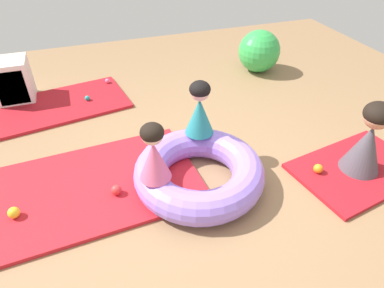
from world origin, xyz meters
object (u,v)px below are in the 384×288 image
at_px(play_ball_yellow, 14,213).
at_px(play_ball_red, 116,190).
at_px(adult_seated, 369,139).
at_px(inflatable_cushion, 199,172).
at_px(play_ball_teal, 87,98).
at_px(play_ball_orange, 318,169).
at_px(play_ball_pink, 107,81).
at_px(storage_cube, 13,82).
at_px(child_in_teal, 200,109).
at_px(exercise_ball_large, 259,51).
at_px(child_in_pink, 154,153).

distance_m(play_ball_yellow, play_ball_red, 0.85).
bearing_deg(adult_seated, inflatable_cushion, 103.30).
bearing_deg(play_ball_teal, play_ball_orange, -47.53).
xyz_separation_m(play_ball_pink, storage_cube, (-1.17, -0.08, 0.21)).
bearing_deg(child_in_teal, adult_seated, -126.19).
bearing_deg(play_ball_red, play_ball_teal, 93.03).
bearing_deg(child_in_teal, play_ball_yellow, 92.18).
bearing_deg(exercise_ball_large, play_ball_yellow, -148.83).
xyz_separation_m(inflatable_cushion, child_in_teal, (0.15, 0.41, 0.42)).
height_order(inflatable_cushion, child_in_pink, child_in_pink).
xyz_separation_m(exercise_ball_large, storage_cube, (-3.41, 0.16, -0.03)).
bearing_deg(child_in_teal, storage_cube, 37.07).
relative_size(adult_seated, play_ball_yellow, 7.49).
xyz_separation_m(adult_seated, play_ball_red, (-2.30, 0.41, -0.31)).
distance_m(adult_seated, play_ball_pink, 3.39).
xyz_separation_m(inflatable_cushion, play_ball_pink, (-0.54, 2.32, -0.08)).
xyz_separation_m(play_ball_teal, play_ball_pink, (0.31, 0.42, 0.00)).
height_order(inflatable_cushion, exercise_ball_large, exercise_ball_large).
xyz_separation_m(play_ball_yellow, play_ball_orange, (2.73, -0.34, -0.00)).
distance_m(child_in_pink, play_ball_pink, 2.47).
bearing_deg(adult_seated, storage_cube, 77.13).
bearing_deg(adult_seated, play_ball_yellow, 107.92).
bearing_deg(inflatable_cushion, exercise_ball_large, 50.74).
bearing_deg(storage_cube, play_ball_teal, -21.51).
bearing_deg(child_in_pink, play_ball_pink, 163.81).
relative_size(child_in_pink, play_ball_yellow, 5.40).
relative_size(adult_seated, play_ball_teal, 11.50).
relative_size(child_in_teal, adult_seated, 0.76).
height_order(adult_seated, play_ball_yellow, adult_seated).
bearing_deg(play_ball_pink, storage_cube, -176.11).
bearing_deg(storage_cube, adult_seated, -38.34).
relative_size(child_in_pink, play_ball_orange, 5.80).
distance_m(play_ball_red, exercise_ball_large, 3.18).
height_order(play_ball_yellow, play_ball_teal, play_ball_yellow).
xyz_separation_m(adult_seated, play_ball_teal, (-2.40, 2.24, -0.32)).
relative_size(inflatable_cushion, child_in_pink, 2.29).
xyz_separation_m(inflatable_cushion, play_ball_teal, (-0.85, 1.91, -0.08)).
bearing_deg(adult_seated, exercise_ball_large, 21.76).
xyz_separation_m(child_in_pink, adult_seated, (1.97, -0.24, -0.16)).
xyz_separation_m(child_in_pink, play_ball_orange, (1.55, -0.16, -0.47)).
bearing_deg(exercise_ball_large, adult_seated, -93.71).
relative_size(inflatable_cushion, play_ball_yellow, 12.36).
height_order(child_in_teal, play_ball_red, child_in_teal).
height_order(inflatable_cushion, adult_seated, adult_seated).
distance_m(play_ball_red, play_ball_orange, 1.91).
height_order(play_ball_orange, storage_cube, storage_cube).
bearing_deg(play_ball_teal, storage_cube, 158.49).
xyz_separation_m(play_ball_red, exercise_ball_large, (2.46, 2.01, 0.22)).
bearing_deg(play_ball_teal, exercise_ball_large, 4.02).
bearing_deg(play_ball_orange, exercise_ball_large, 76.17).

